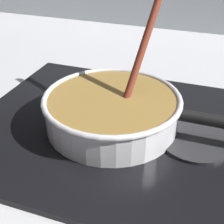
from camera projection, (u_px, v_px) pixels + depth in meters
The scene contains 5 objects.
ground at pixel (106, 162), 0.59m from camera, with size 2.40×1.60×0.04m, color #B7B7BC.
hob_plate at pixel (112, 128), 0.64m from camera, with size 0.56×0.48×0.01m, color black.
burner_ring at pixel (112, 123), 0.64m from camera, with size 0.17×0.17×0.01m, color #592D0C.
spare_burner at pixel (196, 140), 0.59m from camera, with size 0.13×0.13×0.01m, color #262628.
cooking_pan at pixel (113, 110), 0.62m from camera, with size 0.42×0.28×0.31m.
Camera 1 is at (0.16, -0.43, 0.37)m, focal length 51.27 mm.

